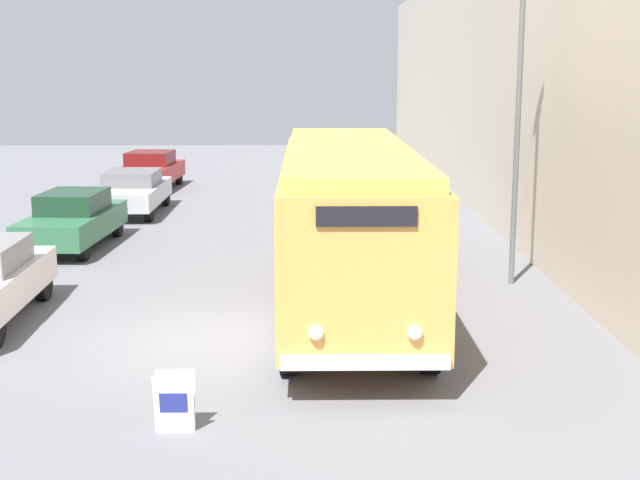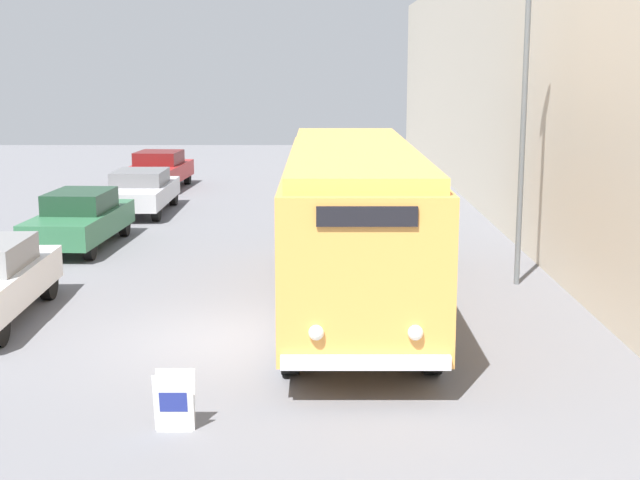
# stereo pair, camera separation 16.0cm
# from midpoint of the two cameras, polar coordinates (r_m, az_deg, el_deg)

# --- Properties ---
(ground_plane) EXTENTS (80.00, 80.00, 0.00)m
(ground_plane) POSITION_cam_midpoint_polar(r_m,az_deg,el_deg) (15.92, -6.64, -6.43)
(ground_plane) COLOR slate
(building_wall_right) EXTENTS (0.30, 60.00, 8.34)m
(building_wall_right) POSITION_cam_midpoint_polar(r_m,az_deg,el_deg) (25.72, 11.84, 9.50)
(building_wall_right) COLOR beige
(building_wall_right) RESTS_ON ground_plane
(vintage_bus) EXTENTS (2.53, 10.82, 3.24)m
(vintage_bus) POSITION_cam_midpoint_polar(r_m,az_deg,el_deg) (17.61, 1.57, 1.53)
(vintage_bus) COLOR black
(vintage_bus) RESTS_ON ground_plane
(sign_board) EXTENTS (0.53, 0.31, 0.81)m
(sign_board) POSITION_cam_midpoint_polar(r_m,az_deg,el_deg) (12.12, -9.68, -10.24)
(sign_board) COLOR gray
(sign_board) RESTS_ON ground_plane
(streetlamp) EXTENTS (0.36, 0.36, 7.18)m
(streetlamp) POSITION_cam_midpoint_polar(r_m,az_deg,el_deg) (19.78, 12.44, 10.27)
(streetlamp) COLOR #595E60
(streetlamp) RESTS_ON ground_plane
(parked_car_mid) EXTENTS (2.01, 4.72, 1.50)m
(parked_car_mid) POSITION_cam_midpoint_polar(r_m,az_deg,el_deg) (24.64, -15.71, 1.28)
(parked_car_mid) COLOR black
(parked_car_mid) RESTS_ON ground_plane
(parked_car_far) EXTENTS (1.92, 4.70, 1.40)m
(parked_car_far) POSITION_cam_midpoint_polar(r_m,az_deg,el_deg) (29.99, -12.08, 3.09)
(parked_car_far) COLOR black
(parked_car_far) RESTS_ON ground_plane
(parked_car_distant) EXTENTS (2.22, 4.39, 1.47)m
(parked_car_distant) POSITION_cam_midpoint_polar(r_m,az_deg,el_deg) (35.88, -10.95, 4.44)
(parked_car_distant) COLOR black
(parked_car_distant) RESTS_ON ground_plane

